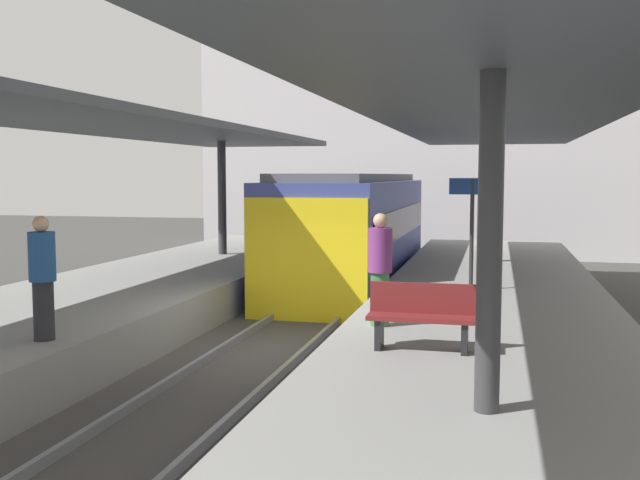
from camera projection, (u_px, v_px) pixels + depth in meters
name	position (u px, v px, depth m)	size (l,w,h in m)	color
ground_plane	(267.00, 362.00, 12.74)	(80.00, 80.00, 0.00)	#383835
platform_left	(72.00, 324.00, 13.59)	(4.40, 28.00, 1.00)	gray
platform_right	(490.00, 346.00, 11.80)	(4.40, 28.00, 1.00)	gray
track_ballast	(267.00, 357.00, 12.73)	(3.20, 28.00, 0.20)	#423F3D
rail_near_side	(228.00, 345.00, 12.88)	(0.08, 28.00, 0.14)	slate
rail_far_side	(306.00, 350.00, 12.55)	(0.08, 28.00, 0.14)	slate
commuter_train	(353.00, 231.00, 20.17)	(2.78, 10.44, 3.10)	#38428C
canopy_left	(106.00, 125.00, 14.61)	(4.18, 21.00, 3.40)	#333335
canopy_right	(495.00, 118.00, 12.82)	(4.18, 21.00, 3.39)	#333335
platform_bench	(422.00, 314.00, 9.45)	(1.40, 0.41, 0.86)	black
platform_sign	(472.00, 208.00, 14.22)	(0.90, 0.08, 2.21)	#262628
passenger_near_bench	(380.00, 268.00, 10.92)	(0.36, 0.36, 1.70)	#386B3D
passenger_mid_platform	(43.00, 276.00, 9.96)	(0.36, 0.36, 1.72)	#232328
station_building_backdrop	(424.00, 123.00, 31.44)	(18.00, 6.00, 11.00)	#B7B2B7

